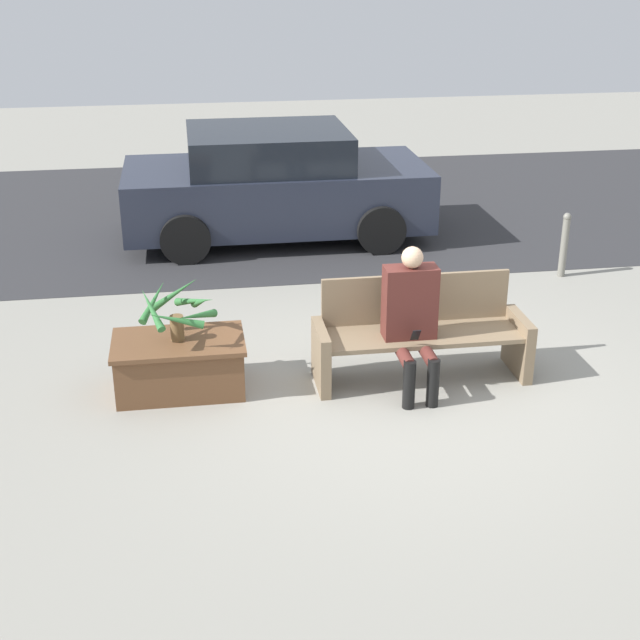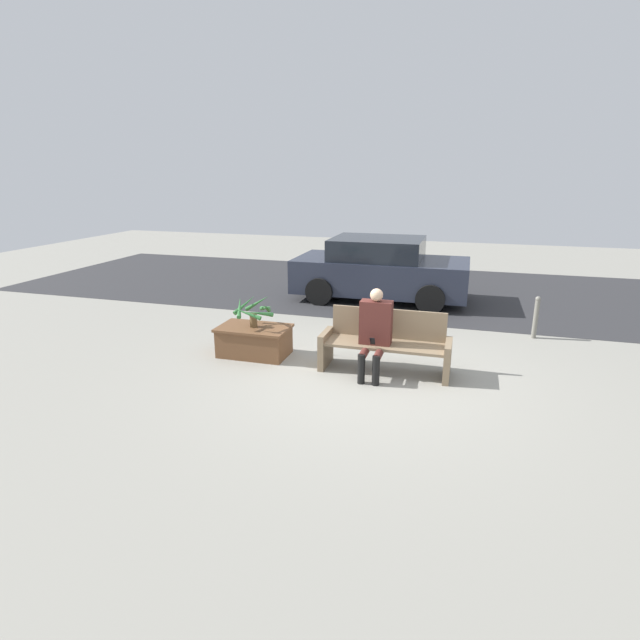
{
  "view_description": "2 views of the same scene",
  "coord_description": "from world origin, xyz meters",
  "px_view_note": "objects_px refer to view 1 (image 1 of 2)",
  "views": [
    {
      "loc": [
        -1.78,
        -6.6,
        3.57
      ],
      "look_at": [
        -0.71,
        0.29,
        0.59
      ],
      "focal_mm": 50.0,
      "sensor_mm": 36.0,
      "label": 1
    },
    {
      "loc": [
        1.2,
        -6.54,
        2.8
      ],
      "look_at": [
        -0.84,
        0.34,
        0.67
      ],
      "focal_mm": 28.0,
      "sensor_mm": 36.0,
      "label": 2
    }
  ],
  "objects_px": {
    "potted_plant": "(178,309)",
    "parked_car": "(274,184)",
    "person_seated": "(412,314)",
    "bollard_post": "(564,244)",
    "bench": "(420,333)",
    "planter_box": "(180,363)"
  },
  "relations": [
    {
      "from": "potted_plant",
      "to": "bench",
      "type": "bearing_deg",
      "value": -1.19
    },
    {
      "from": "potted_plant",
      "to": "bollard_post",
      "type": "bearing_deg",
      "value": 26.55
    },
    {
      "from": "person_seated",
      "to": "bollard_post",
      "type": "xyz_separation_m",
      "value": [
        2.4,
        2.4,
        -0.28
      ]
    },
    {
      "from": "person_seated",
      "to": "parked_car",
      "type": "height_order",
      "value": "parked_car"
    },
    {
      "from": "planter_box",
      "to": "bench",
      "type": "bearing_deg",
      "value": -1.06
    },
    {
      "from": "bench",
      "to": "person_seated",
      "type": "relative_size",
      "value": 1.49
    },
    {
      "from": "potted_plant",
      "to": "parked_car",
      "type": "height_order",
      "value": "parked_car"
    },
    {
      "from": "potted_plant",
      "to": "planter_box",
      "type": "bearing_deg",
      "value": -165.9
    },
    {
      "from": "planter_box",
      "to": "parked_car",
      "type": "height_order",
      "value": "parked_car"
    },
    {
      "from": "planter_box",
      "to": "bollard_post",
      "type": "bearing_deg",
      "value": 26.51
    },
    {
      "from": "person_seated",
      "to": "bollard_post",
      "type": "height_order",
      "value": "person_seated"
    },
    {
      "from": "person_seated",
      "to": "bollard_post",
      "type": "relative_size",
      "value": 1.66
    },
    {
      "from": "person_seated",
      "to": "potted_plant",
      "type": "distance_m",
      "value": 1.96
    },
    {
      "from": "bench",
      "to": "bollard_post",
      "type": "bearing_deg",
      "value": 44.3
    },
    {
      "from": "person_seated",
      "to": "bollard_post",
      "type": "distance_m",
      "value": 3.41
    },
    {
      "from": "bench",
      "to": "potted_plant",
      "type": "distance_m",
      "value": 2.1
    },
    {
      "from": "bench",
      "to": "potted_plant",
      "type": "xyz_separation_m",
      "value": [
        -2.07,
        0.04,
        0.34
      ]
    },
    {
      "from": "planter_box",
      "to": "potted_plant",
      "type": "distance_m",
      "value": 0.49
    },
    {
      "from": "potted_plant",
      "to": "parked_car",
      "type": "distance_m",
      "value": 4.36
    },
    {
      "from": "bench",
      "to": "planter_box",
      "type": "xyz_separation_m",
      "value": [
        -2.09,
        0.04,
        -0.15
      ]
    },
    {
      "from": "potted_plant",
      "to": "bollard_post",
      "type": "height_order",
      "value": "potted_plant"
    },
    {
      "from": "planter_box",
      "to": "potted_plant",
      "type": "relative_size",
      "value": 1.62
    }
  ]
}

